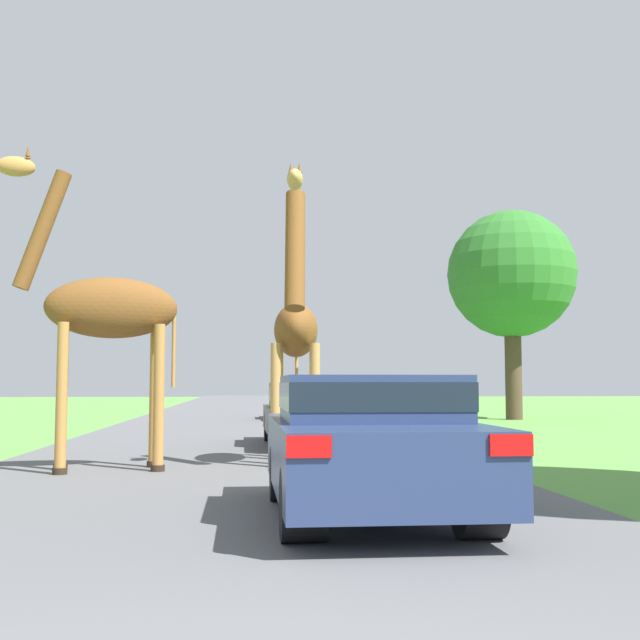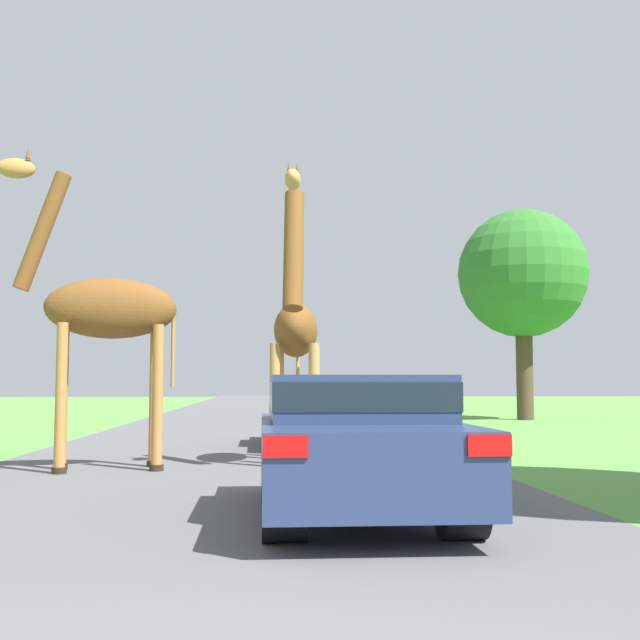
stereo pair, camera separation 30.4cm
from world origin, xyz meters
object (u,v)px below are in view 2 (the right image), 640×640
object	(u,v)px
giraffe_companion	(105,313)
tree_left_edge	(523,275)
car_lead_maroon	(356,441)
car_queue_left	(311,399)
giraffe_near_road	(296,328)
car_queue_right	(316,411)

from	to	relation	value
giraffe_companion	tree_left_edge	xyz separation A→B (m)	(11.92, 16.13, 2.92)
car_lead_maroon	tree_left_edge	size ratio (longest dim) A/B	0.51
car_lead_maroon	tree_left_edge	bearing A→B (deg)	67.29
giraffe_companion	car_queue_left	xyz separation A→B (m)	(4.26, 17.41, -1.61)
giraffe_near_road	tree_left_edge	bearing A→B (deg)	-115.58
giraffe_near_road	giraffe_companion	xyz separation A→B (m)	(-2.93, -0.74, 0.17)
tree_left_edge	giraffe_companion	bearing A→B (deg)	-126.47
giraffe_near_road	giraffe_companion	bearing A→B (deg)	18.99
car_queue_right	car_queue_left	bearing A→B (deg)	86.77
car_queue_right	car_queue_left	xyz separation A→B (m)	(0.72, 12.67, 0.03)
giraffe_near_road	car_lead_maroon	world-z (taller)	giraffe_near_road
car_queue_left	tree_left_edge	distance (m)	9.00
giraffe_near_road	giraffe_companion	size ratio (longest dim) A/B	0.97
giraffe_companion	car_queue_left	distance (m)	18.00
giraffe_companion	car_lead_maroon	size ratio (longest dim) A/B	1.22
car_queue_left	tree_left_edge	xyz separation A→B (m)	(7.67, -1.28, 4.53)
giraffe_companion	tree_left_edge	size ratio (longest dim) A/B	0.63
giraffe_near_road	giraffe_companion	world-z (taller)	giraffe_companion
giraffe_companion	car_queue_left	size ratio (longest dim) A/B	1.04
giraffe_near_road	car_queue_left	bearing A→B (deg)	-89.82
giraffe_near_road	tree_left_edge	size ratio (longest dim) A/B	0.61
giraffe_companion	car_queue_right	xyz separation A→B (m)	(3.54, 4.74, -1.64)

